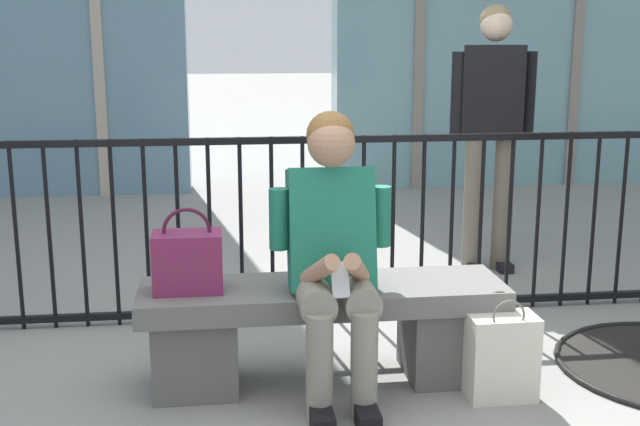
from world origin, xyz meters
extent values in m
plane|color=gray|center=(0.00, 0.00, 0.00)|extent=(60.00, 60.00, 0.00)
cube|color=slate|center=(0.00, 0.00, 0.40)|extent=(1.60, 0.44, 0.10)
cube|color=#605E5B|center=(-0.56, 0.00, 0.17)|extent=(0.36, 0.37, 0.35)
cube|color=#605E5B|center=(0.56, 0.00, 0.17)|extent=(0.36, 0.37, 0.35)
cylinder|color=gray|center=(-0.06, -0.18, 0.47)|extent=(0.15, 0.40, 0.15)
cylinder|color=gray|center=(-0.06, -0.38, 0.23)|extent=(0.11, 0.11, 0.45)
cube|color=black|center=(-0.06, -0.44, 0.04)|extent=(0.09, 0.22, 0.08)
cylinder|color=gray|center=(0.12, -0.18, 0.47)|extent=(0.15, 0.40, 0.15)
cylinder|color=gray|center=(0.12, -0.38, 0.23)|extent=(0.11, 0.11, 0.45)
cube|color=black|center=(0.12, -0.44, 0.04)|extent=(0.09, 0.22, 0.08)
cube|color=#1E7259|center=(0.03, -0.04, 0.71)|extent=(0.36, 0.30, 0.55)
cylinder|color=#1E7259|center=(-0.19, -0.04, 0.76)|extent=(0.08, 0.08, 0.26)
cylinder|color=tan|center=(-0.05, -0.26, 0.59)|extent=(0.16, 0.28, 0.20)
cylinder|color=#1E7259|center=(0.25, -0.04, 0.76)|extent=(0.08, 0.08, 0.26)
cylinder|color=tan|center=(0.11, -0.26, 0.59)|extent=(0.16, 0.28, 0.20)
cube|color=silver|center=(0.03, -0.32, 0.57)|extent=(0.07, 0.10, 0.13)
sphere|color=tan|center=(0.03, -0.06, 1.08)|extent=(0.20, 0.20, 0.20)
sphere|color=olive|center=(0.03, -0.03, 1.11)|extent=(0.20, 0.20, 0.20)
cube|color=#7A234C|center=(-0.58, -0.01, 0.58)|extent=(0.29, 0.18, 0.26)
torus|color=#49152D|center=(-0.58, -0.01, 0.71)|extent=(0.21, 0.02, 0.21)
cube|color=beige|center=(0.73, -0.26, 0.18)|extent=(0.29, 0.18, 0.37)
torus|color=slate|center=(0.73, -0.33, 0.39)|extent=(0.14, 0.01, 0.14)
torus|color=slate|center=(0.73, -0.20, 0.39)|extent=(0.14, 0.01, 0.14)
cylinder|color=#6B6051|center=(1.20, 1.62, 0.45)|extent=(0.13, 0.13, 0.90)
cube|color=black|center=(1.20, 1.58, 0.03)|extent=(0.09, 0.22, 0.06)
cylinder|color=#6B6051|center=(1.40, 1.62, 0.45)|extent=(0.13, 0.13, 0.90)
cube|color=black|center=(1.40, 1.58, 0.03)|extent=(0.09, 0.22, 0.06)
cube|color=black|center=(1.30, 1.62, 1.18)|extent=(0.43, 0.33, 0.56)
cylinder|color=black|center=(1.07, 1.62, 1.16)|extent=(0.08, 0.08, 0.52)
cylinder|color=black|center=(1.54, 1.62, 1.16)|extent=(0.08, 0.08, 0.52)
sphere|color=beige|center=(1.30, 1.62, 1.58)|extent=(0.20, 0.20, 0.20)
sphere|color=#997F59|center=(1.30, 1.64, 1.61)|extent=(0.20, 0.20, 0.20)
cylinder|color=black|center=(-1.49, 0.84, 0.50)|extent=(0.02, 0.02, 1.00)
cylinder|color=black|center=(-1.32, 0.84, 0.50)|extent=(0.02, 0.02, 1.00)
cylinder|color=black|center=(-1.16, 0.84, 0.50)|extent=(0.02, 0.02, 1.00)
cylinder|color=black|center=(-0.99, 0.84, 0.50)|extent=(0.02, 0.02, 1.00)
cylinder|color=black|center=(-0.83, 0.84, 0.50)|extent=(0.02, 0.02, 1.00)
cylinder|color=black|center=(-0.66, 0.84, 0.50)|extent=(0.02, 0.02, 1.00)
cylinder|color=black|center=(-0.50, 0.84, 0.50)|extent=(0.02, 0.02, 1.00)
cylinder|color=black|center=(-0.33, 0.84, 0.50)|extent=(0.02, 0.02, 1.00)
cylinder|color=black|center=(-0.17, 0.84, 0.50)|extent=(0.02, 0.02, 1.00)
cylinder|color=black|center=(0.00, 0.84, 0.50)|extent=(0.02, 0.02, 1.00)
cylinder|color=black|center=(0.17, 0.84, 0.50)|extent=(0.02, 0.02, 1.00)
cylinder|color=black|center=(0.33, 0.84, 0.50)|extent=(0.02, 0.02, 1.00)
cylinder|color=black|center=(0.50, 0.84, 0.50)|extent=(0.02, 0.02, 1.00)
cylinder|color=black|center=(0.66, 0.84, 0.50)|extent=(0.02, 0.02, 1.00)
cylinder|color=black|center=(0.83, 0.84, 0.50)|extent=(0.02, 0.02, 1.00)
cylinder|color=black|center=(0.99, 0.84, 0.50)|extent=(0.02, 0.02, 1.00)
cylinder|color=black|center=(1.16, 0.84, 0.50)|extent=(0.02, 0.02, 1.00)
cylinder|color=black|center=(1.32, 0.84, 0.50)|extent=(0.02, 0.02, 1.00)
cylinder|color=black|center=(1.49, 0.84, 0.50)|extent=(0.02, 0.02, 1.00)
cylinder|color=black|center=(1.65, 0.84, 0.50)|extent=(0.02, 0.02, 1.00)
cylinder|color=black|center=(1.82, 0.84, 0.50)|extent=(0.02, 0.02, 1.00)
cube|color=black|center=(0.00, 0.84, 0.05)|extent=(9.91, 0.04, 0.04)
cube|color=black|center=(0.00, 0.84, 0.98)|extent=(9.91, 0.04, 0.04)
camera|label=1|loc=(-0.43, -3.32, 1.52)|focal=44.85mm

